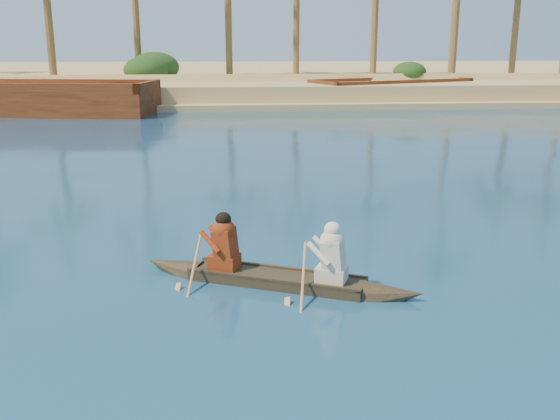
{
  "coord_description": "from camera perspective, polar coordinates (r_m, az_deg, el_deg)",
  "views": [
    {
      "loc": [
        6.91,
        -13.09,
        3.73
      ],
      "look_at": [
        7.91,
        -2.25,
        0.81
      ],
      "focal_mm": 40.0,
      "sensor_mm": 36.0,
      "label": 1
    }
  ],
  "objects": [
    {
      "name": "barge_mid",
      "position": [
        36.57,
        -21.18,
        9.32
      ],
      "size": [
        12.88,
        6.17,
        2.06
      ],
      "rotation": [
        0.0,
        0.0,
        -0.17
      ],
      "color": "brown",
      "rests_on": "ground"
    },
    {
      "name": "barge_right",
      "position": [
        41.67,
        10.15,
        10.52
      ],
      "size": [
        11.12,
        7.2,
        1.76
      ],
      "rotation": [
        0.0,
        0.0,
        0.38
      ],
      "color": "brown",
      "rests_on": "ground"
    },
    {
      "name": "sandy_embankment",
      "position": [
        60.46,
        -12.09,
        11.68
      ],
      "size": [
        150.0,
        51.0,
        1.5
      ],
      "color": "tan",
      "rests_on": "ground"
    },
    {
      "name": "shrub_cluster",
      "position": [
        45.19,
        -14.36,
        11.37
      ],
      "size": [
        100.0,
        6.0,
        2.4
      ],
      "primitive_type": null,
      "color": "#1D3D16",
      "rests_on": "ground"
    },
    {
      "name": "canoe",
      "position": [
        9.95,
        -0.33,
        -5.46
      ],
      "size": [
        4.5,
        2.45,
        1.28
      ],
      "rotation": [
        0.0,
        0.0,
        -0.42
      ],
      "color": "#3A301F",
      "rests_on": "ground"
    }
  ]
}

